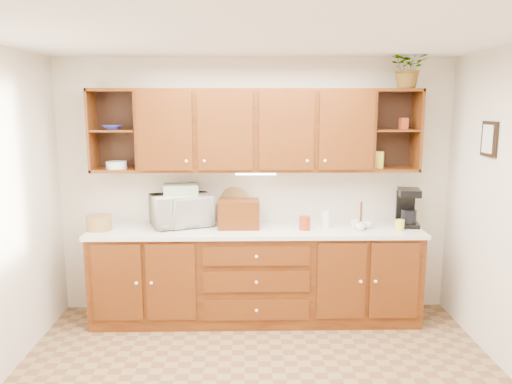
{
  "coord_description": "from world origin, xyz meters",
  "views": [
    {
      "loc": [
        -0.09,
        -3.32,
        2.14
      ],
      "look_at": [
        -0.0,
        1.15,
        1.35
      ],
      "focal_mm": 35.0,
      "sensor_mm": 36.0,
      "label": 1
    }
  ],
  "objects_px": {
    "coffee_maker": "(408,208)",
    "potted_plant": "(409,67)",
    "bread_box": "(239,214)",
    "microwave": "(182,210)"
  },
  "relations": [
    {
      "from": "coffee_maker",
      "to": "potted_plant",
      "type": "distance_m",
      "value": 1.37
    },
    {
      "from": "potted_plant",
      "to": "coffee_maker",
      "type": "bearing_deg",
      "value": 0.12
    },
    {
      "from": "bread_box",
      "to": "potted_plant",
      "type": "xyz_separation_m",
      "value": [
        1.63,
        0.06,
        1.41
      ]
    },
    {
      "from": "bread_box",
      "to": "potted_plant",
      "type": "height_order",
      "value": "potted_plant"
    },
    {
      "from": "microwave",
      "to": "coffee_maker",
      "type": "bearing_deg",
      "value": -24.37
    },
    {
      "from": "coffee_maker",
      "to": "potted_plant",
      "type": "xyz_separation_m",
      "value": [
        -0.06,
        -0.0,
        1.37
      ]
    },
    {
      "from": "coffee_maker",
      "to": "potted_plant",
      "type": "relative_size",
      "value": 0.96
    },
    {
      "from": "coffee_maker",
      "to": "microwave",
      "type": "bearing_deg",
      "value": -171.36
    },
    {
      "from": "bread_box",
      "to": "coffee_maker",
      "type": "relative_size",
      "value": 1.06
    },
    {
      "from": "microwave",
      "to": "potted_plant",
      "type": "bearing_deg",
      "value": -24.4
    }
  ]
}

